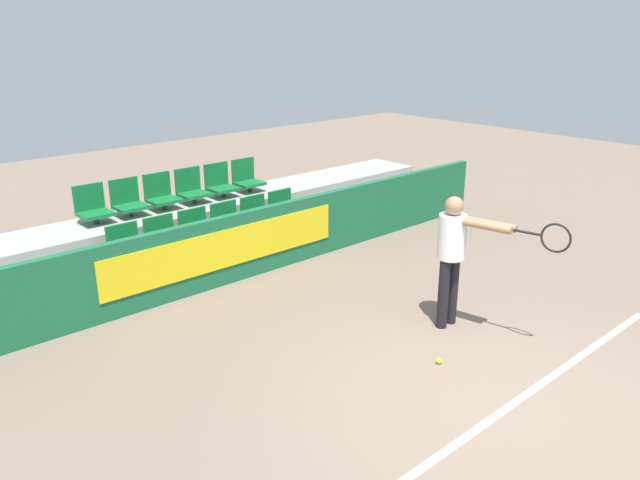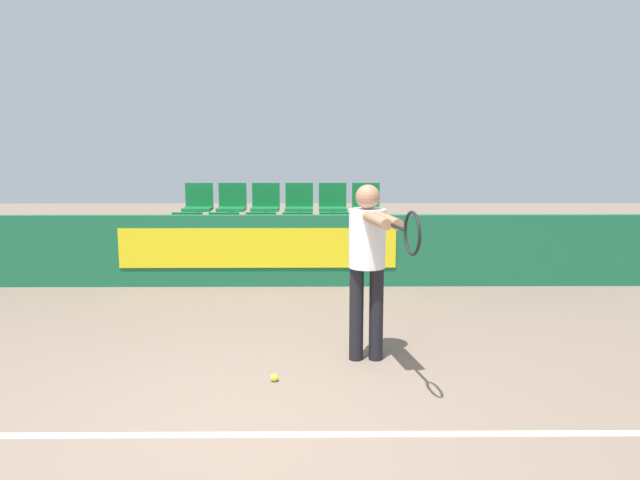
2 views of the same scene
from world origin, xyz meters
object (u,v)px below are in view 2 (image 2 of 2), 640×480
Objects in this scene: stadium_chair_8 at (266,203)px; tennis_ball at (274,378)px; stadium_chair_11 at (366,203)px; stadium_chair_10 at (333,203)px; stadium_chair_4 at (335,235)px; stadium_chair_2 at (261,235)px; stadium_chair_5 at (372,235)px; stadium_chair_1 at (224,235)px; stadium_chair_6 at (198,203)px; tennis_player at (369,254)px; stadium_chair_3 at (298,235)px; stadium_chair_9 at (299,203)px; stadium_chair_7 at (232,203)px; stadium_chair_0 at (186,235)px.

stadium_chair_8 is 8.45× the size of tennis_ball.
stadium_chair_11 is at bearing 0.00° from stadium_chair_8.
stadium_chair_4 is at bearing -90.00° from stadium_chair_10.
stadium_chair_2 and stadium_chair_5 have the same top height.
stadium_chair_11 is at bearing 61.59° from stadium_chair_4.
stadium_chair_4 is (1.64, 0.00, 0.00)m from stadium_chair_1.
stadium_chair_6 is 0.34× the size of tennis_player.
stadium_chair_4 is at bearing -42.75° from stadium_chair_8.
stadium_chair_1 is 1.00× the size of stadium_chair_3.
stadium_chair_9 is (0.00, 1.01, 0.36)m from stadium_chair_3.
stadium_chair_2 is at bearing 180.00° from stadium_chair_4.
stadium_chair_2 is 1.10m from stadium_chair_4.
stadium_chair_2 is 1.00× the size of stadium_chair_7.
stadium_chair_5 is at bearing 0.00° from stadium_chair_2.
stadium_chair_11 is (0.55, 1.01, 0.36)m from stadium_chair_4.
stadium_chair_10 reaches higher than stadium_chair_4.
tennis_player is at bearing -74.62° from stadium_chair_8.
stadium_chair_11 reaches higher than tennis_ball.
stadium_chair_5 is at bearing -20.29° from stadium_chair_6.
stadium_chair_4 is 1.96m from stadium_chair_7.
stadium_chair_6 reaches higher than stadium_chair_5.
stadium_chair_6 is 2.19m from stadium_chair_10.
stadium_chair_1 is 1.10m from stadium_chair_3.
stadium_chair_0 and stadium_chair_2 have the same top height.
stadium_chair_8 is (-0.55, 1.01, 0.36)m from stadium_chair_3.
stadium_chair_5 is 1.96m from stadium_chair_8.
tennis_player reaches higher than stadium_chair_1.
stadium_chair_9 is (-0.55, 1.01, 0.36)m from stadium_chair_4.
stadium_chair_0 is 2.94m from stadium_chair_11.
tennis_ball is at bearing -90.99° from stadium_chair_9.
stadium_chair_9 is (0.55, 0.00, 0.00)m from stadium_chair_8.
stadium_chair_5 reaches higher than tennis_ball.
stadium_chair_6 is at bearing 155.19° from stadium_chair_4.
stadium_chair_5 is 1.00× the size of stadium_chair_10.
stadium_chair_10 is 1.00× the size of stadium_chair_11.
stadium_chair_6 is (-1.10, 1.01, 0.36)m from stadium_chair_2.
stadium_chair_9 is at bearing 31.65° from stadium_chair_0.
stadium_chair_7 is (-2.19, 1.01, 0.36)m from stadium_chair_5.
stadium_chair_10 is at bearing 31.65° from stadium_chair_1.
tennis_ball is at bearing -84.89° from stadium_chair_8.
stadium_chair_4 is at bearing -118.41° from stadium_chair_11.
stadium_chair_6 is (-2.74, 1.01, 0.36)m from stadium_chair_5.
stadium_chair_4 is (2.19, 0.00, 0.00)m from stadium_chair_0.
stadium_chair_6 is at bearing 180.00° from stadium_chair_11.
stadium_chair_7 reaches higher than stadium_chair_4.
tennis_player is at bearing -94.39° from stadium_chair_11.
stadium_chair_5 is at bearing -61.59° from stadium_chair_10.
stadium_chair_0 is 1.00× the size of stadium_chair_2.
stadium_chair_7 is at bearing 155.19° from stadium_chair_5.
stadium_chair_5 is (2.74, 0.00, 0.00)m from stadium_chair_0.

